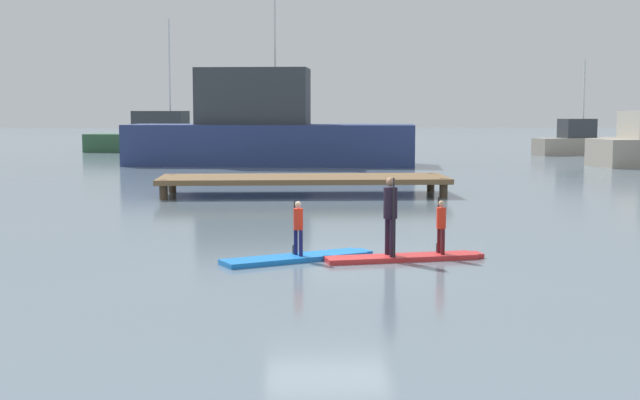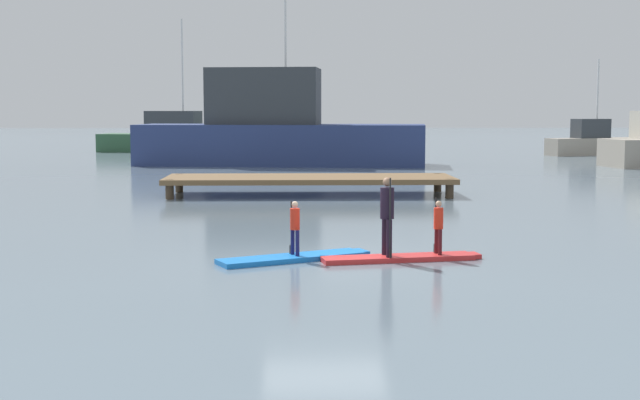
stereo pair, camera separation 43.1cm
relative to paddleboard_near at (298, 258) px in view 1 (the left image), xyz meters
The scene contains 10 objects.
ground_plane 0.61m from the paddleboard_near, 10.78° to the left, with size 240.00×240.00×0.00m, color slate.
paddleboard_near is the anchor object (origin of this frame).
paddler_child_solo 0.66m from the paddleboard_near, 108.76° to the left, with size 0.26×0.36×1.09m.
paddleboard_far 2.14m from the paddleboard_near, ahead, with size 3.29×1.11×0.10m.
paddler_adult 2.07m from the paddleboard_near, ahead, with size 0.32×0.50×1.58m.
paddler_child_front 2.97m from the paddleboard_near, ahead, with size 0.22×0.38×1.14m.
fishing_boat_white_large 29.83m from the paddleboard_near, 91.86° to the left, with size 15.76×6.09×12.37m.
motor_boat_small_navy 43.84m from the paddleboard_near, 63.58° to the left, with size 6.70×3.59×6.22m.
trawler_grey_distant 44.76m from the paddleboard_near, 101.39° to the left, with size 9.61×4.50×9.15m.
floating_dock 13.23m from the paddleboard_near, 87.73° to the left, with size 10.05×3.06×0.66m.
Camera 1 is at (-1.03, -17.37, 3.03)m, focal length 48.95 mm.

